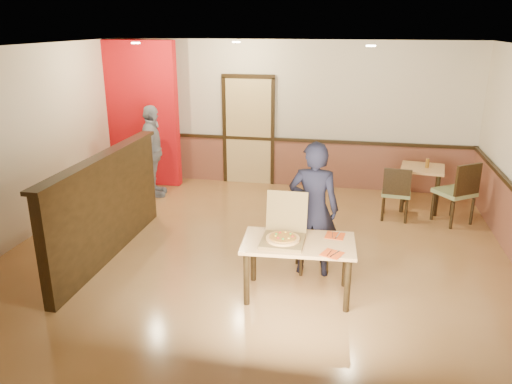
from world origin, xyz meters
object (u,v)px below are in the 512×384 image
(side_table, at_px, (422,177))
(pizza_box, at_px, (284,235))
(main_table, at_px, (298,250))
(side_chair_right, at_px, (458,190))
(diner, at_px, (313,209))
(condiment, at_px, (427,163))
(passerby, at_px, (153,151))
(diner_chair, at_px, (312,236))
(side_chair_left, at_px, (396,191))

(side_table, relative_size, pizza_box, 1.37)
(main_table, height_order, side_table, side_table)
(side_chair_right, xyz_separation_m, diner, (-2.13, -2.10, 0.31))
(side_table, bearing_deg, condiment, -9.91)
(side_chair_right, height_order, pizza_box, pizza_box)
(main_table, xyz_separation_m, condiment, (1.81, 3.31, 0.24))
(passerby, xyz_separation_m, condiment, (4.87, 0.21, -0.02))
(side_table, xyz_separation_m, diner, (-1.63, -2.71, 0.30))
(diner_chair, height_order, diner, diner)
(pizza_box, bearing_deg, main_table, 3.04)
(diner_chair, distance_m, pizza_box, 0.86)
(condiment, bearing_deg, diner, -122.17)
(side_table, xyz_separation_m, condiment, (0.07, -0.01, 0.25))
(side_chair_left, height_order, passerby, passerby)
(main_table, distance_m, side_chair_left, 3.00)
(passerby, bearing_deg, diner_chair, -139.93)
(side_chair_right, bearing_deg, diner_chair, 6.86)
(side_chair_left, distance_m, passerby, 4.38)
(side_chair_left, xyz_separation_m, side_chair_right, (0.95, 0.00, 0.07))
(side_chair_right, bearing_deg, main_table, 14.86)
(side_table, distance_m, condiment, 0.26)
(side_chair_right, bearing_deg, pizza_box, 12.80)
(diner_chair, xyz_separation_m, side_chair_left, (1.20, 1.96, 0.05))
(main_table, distance_m, condiment, 3.78)
(diner_chair, distance_m, side_chair_right, 2.91)
(diner, distance_m, condiment, 3.19)
(main_table, relative_size, side_chair_right, 1.29)
(side_chair_left, xyz_separation_m, side_table, (0.46, 0.62, 0.08))
(diner, height_order, pizza_box, diner)
(side_chair_right, bearing_deg, side_chair_left, -35.29)
(side_table, bearing_deg, diner, -121.04)
(side_chair_right, xyz_separation_m, condiment, (-0.43, 0.60, 0.26))
(side_chair_left, relative_size, diner, 0.52)
(diner_chair, xyz_separation_m, passerby, (-3.14, 2.35, 0.40))
(main_table, bearing_deg, diner_chair, 79.47)
(main_table, bearing_deg, pizza_box, 178.98)
(side_table, height_order, passerby, passerby)
(main_table, relative_size, diner_chair, 1.64)
(side_chair_left, relative_size, side_chair_right, 0.87)
(diner, bearing_deg, pizza_box, 66.82)
(main_table, distance_m, pizza_box, 0.25)
(side_chair_right, relative_size, condiment, 6.78)
(diner_chair, relative_size, condiment, 5.36)
(side_table, bearing_deg, side_chair_right, -51.08)
(side_table, relative_size, passerby, 0.47)
(main_table, relative_size, diner, 0.77)
(diner_chair, bearing_deg, side_chair_right, 27.04)
(diner, distance_m, pizza_box, 0.69)
(condiment, bearing_deg, side_chair_left, -130.84)
(side_chair_left, distance_m, side_table, 0.77)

